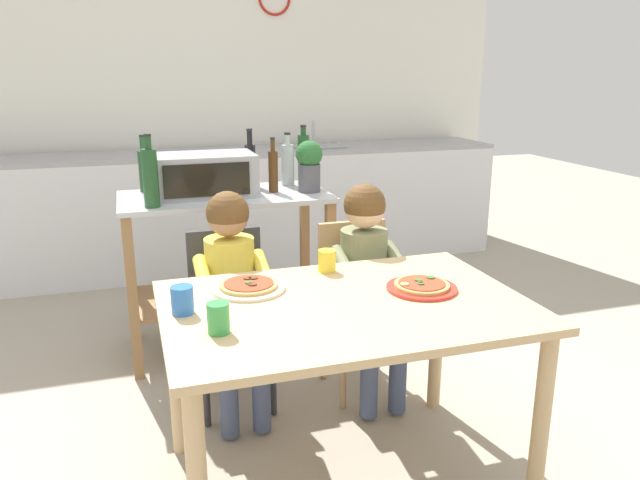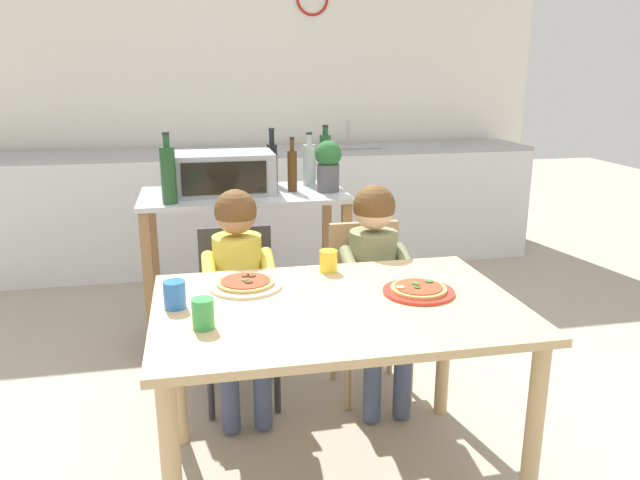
# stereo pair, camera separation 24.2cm
# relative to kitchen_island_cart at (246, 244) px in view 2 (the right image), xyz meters

# --- Properties ---
(ground_plane) EXTENTS (12.62, 12.62, 0.00)m
(ground_plane) POSITION_rel_kitchen_island_cart_xyz_m (0.21, -0.06, -0.59)
(ground_plane) COLOR #A89E8C
(back_wall_tiled) EXTENTS (4.92, 0.14, 2.70)m
(back_wall_tiled) POSITION_rel_kitchen_island_cart_xyz_m (0.21, 1.89, 0.76)
(back_wall_tiled) COLOR white
(back_wall_tiled) RESTS_ON ground
(kitchen_counter) EXTENTS (4.42, 0.60, 1.12)m
(kitchen_counter) POSITION_rel_kitchen_island_cart_xyz_m (0.21, 1.48, -0.13)
(kitchen_counter) COLOR silver
(kitchen_counter) RESTS_ON ground
(kitchen_island_cart) EXTENTS (1.11, 0.58, 0.88)m
(kitchen_island_cart) POSITION_rel_kitchen_island_cart_xyz_m (0.00, 0.00, 0.00)
(kitchen_island_cart) COLOR #B7BABF
(kitchen_island_cart) RESTS_ON ground
(toaster_oven) EXTENTS (0.54, 0.34, 0.22)m
(toaster_oven) POSITION_rel_kitchen_island_cart_xyz_m (-0.11, 0.01, 0.40)
(toaster_oven) COLOR #999BA0
(toaster_oven) RESTS_ON kitchen_island_cart
(bottle_dark_olive_oil) EXTENTS (0.07, 0.07, 0.30)m
(bottle_dark_olive_oil) POSITION_rel_kitchen_island_cart_xyz_m (0.39, 0.16, 0.41)
(bottle_dark_olive_oil) COLOR #ADB7B2
(bottle_dark_olive_oil) RESTS_ON kitchen_island_cart
(bottle_brown_beer) EXTENTS (0.05, 0.05, 0.30)m
(bottle_brown_beer) POSITION_rel_kitchen_island_cart_xyz_m (0.27, -0.01, 0.41)
(bottle_brown_beer) COLOR #4C2D14
(bottle_brown_beer) RESTS_ON kitchen_island_cart
(bottle_clear_vinegar) EXTENTS (0.06, 0.06, 0.33)m
(bottle_clear_vinegar) POSITION_rel_kitchen_island_cart_xyz_m (0.18, 0.20, 0.42)
(bottle_clear_vinegar) COLOR black
(bottle_clear_vinegar) RESTS_ON kitchen_island_cart
(bottle_tall_green_wine) EXTENTS (0.07, 0.07, 0.34)m
(bottle_tall_green_wine) POSITION_rel_kitchen_island_cart_xyz_m (0.49, 0.16, 0.44)
(bottle_tall_green_wine) COLOR #1E4723
(bottle_tall_green_wine) RESTS_ON kitchen_island_cart
(bottle_squat_spirits) EXTENTS (0.08, 0.08, 0.36)m
(bottle_squat_spirits) POSITION_rel_kitchen_island_cart_xyz_m (-0.39, -0.20, 0.44)
(bottle_squat_spirits) COLOR #1E4723
(bottle_squat_spirits) RESTS_ON kitchen_island_cart
(bottle_slim_sauce) EXTENTS (0.06, 0.06, 0.31)m
(bottle_slim_sauce) POSITION_rel_kitchen_island_cart_xyz_m (-0.40, 0.22, 0.41)
(bottle_slim_sauce) COLOR #1E4723
(bottle_slim_sauce) RESTS_ON kitchen_island_cart
(potted_herb_plant) EXTENTS (0.15, 0.15, 0.28)m
(potted_herb_plant) POSITION_rel_kitchen_island_cart_xyz_m (0.46, -0.06, 0.44)
(potted_herb_plant) COLOR #4C4C51
(potted_herb_plant) RESTS_ON kitchen_island_cart
(dining_table) EXTENTS (1.29, 0.88, 0.73)m
(dining_table) POSITION_rel_kitchen_island_cart_xyz_m (0.21, -1.32, 0.04)
(dining_table) COLOR tan
(dining_table) RESTS_ON ground
(dining_chair_left) EXTENTS (0.36, 0.36, 0.81)m
(dining_chair_left) POSITION_rel_kitchen_island_cart_xyz_m (-0.09, -0.59, -0.11)
(dining_chair_left) COLOR #333338
(dining_chair_left) RESTS_ON ground
(dining_chair_right) EXTENTS (0.36, 0.36, 0.81)m
(dining_chair_right) POSITION_rel_kitchen_island_cart_xyz_m (0.53, -0.63, -0.11)
(dining_chair_right) COLOR tan
(dining_chair_right) RESTS_ON ground
(child_in_yellow_shirt) EXTENTS (0.32, 0.42, 1.01)m
(child_in_yellow_shirt) POSITION_rel_kitchen_island_cart_xyz_m (-0.09, -0.71, 0.06)
(child_in_yellow_shirt) COLOR #424C6B
(child_in_yellow_shirt) RESTS_ON ground
(child_in_olive_shirt) EXTENTS (0.32, 0.42, 1.01)m
(child_in_olive_shirt) POSITION_rel_kitchen_island_cart_xyz_m (0.53, -0.75, 0.07)
(child_in_olive_shirt) COLOR #424C6B
(child_in_olive_shirt) RESTS_ON ground
(pizza_plate_cream) EXTENTS (0.28, 0.28, 0.03)m
(pizza_plate_cream) POSITION_rel_kitchen_island_cart_xyz_m (-0.09, -1.09, 0.16)
(pizza_plate_cream) COLOR beige
(pizza_plate_cream) RESTS_ON dining_table
(pizza_plate_red_rimmed) EXTENTS (0.27, 0.27, 0.03)m
(pizza_plate_red_rimmed) POSITION_rel_kitchen_island_cart_xyz_m (0.53, -1.29, 0.16)
(pizza_plate_red_rimmed) COLOR red
(pizza_plate_red_rimmed) RESTS_ON dining_table
(drinking_cup_green) EXTENTS (0.07, 0.07, 0.10)m
(drinking_cup_green) POSITION_rel_kitchen_island_cart_xyz_m (-0.26, -1.45, 0.19)
(drinking_cup_green) COLOR green
(drinking_cup_green) RESTS_ON dining_table
(drinking_cup_yellow) EXTENTS (0.07, 0.07, 0.09)m
(drinking_cup_yellow) POSITION_rel_kitchen_island_cart_xyz_m (0.26, -0.97, 0.19)
(drinking_cup_yellow) COLOR yellow
(drinking_cup_yellow) RESTS_ON dining_table
(drinking_cup_blue) EXTENTS (0.08, 0.08, 0.10)m
(drinking_cup_blue) POSITION_rel_kitchen_island_cart_xyz_m (-0.35, -1.25, 0.19)
(drinking_cup_blue) COLOR blue
(drinking_cup_blue) RESTS_ON dining_table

